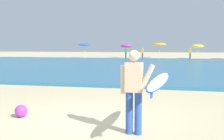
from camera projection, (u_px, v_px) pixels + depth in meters
name	position (u px, v px, depth m)	size (l,w,h in m)	color
ground_plane	(87.00, 121.00, 6.60)	(160.00, 160.00, 0.00)	beige
sea	(150.00, 65.00, 25.38)	(120.00, 28.00, 0.14)	teal
surfer_with_board	(145.00, 85.00, 5.51)	(1.04, 2.33, 1.73)	#284CA3
beach_umbrella_0	(85.00, 45.00, 42.47)	(2.04, 2.06, 2.35)	beige
beach_umbrella_1	(126.00, 46.00, 43.85)	(1.86, 1.88, 2.17)	beige
beach_umbrella_2	(159.00, 44.00, 42.24)	(2.00, 2.02, 2.42)	beige
beach_umbrella_3	(198.00, 46.00, 40.24)	(1.78, 1.80, 2.12)	beige
beachgoer_near_row_left	(190.00, 53.00, 38.56)	(0.32, 0.20, 1.58)	#383842
beachgoer_near_row_mid	(142.00, 53.00, 40.19)	(0.32, 0.20, 1.58)	#383842
beachgoer_near_row_right	(126.00, 53.00, 40.48)	(0.32, 0.20, 1.58)	#383842
beach_ball	(21.00, 111.00, 6.99)	(0.32, 0.32, 0.32)	purple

